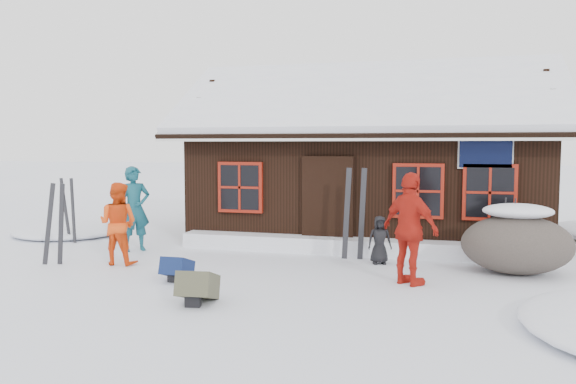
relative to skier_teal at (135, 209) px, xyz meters
name	(u,v)px	position (x,y,z in m)	size (l,w,h in m)	color
ground	(252,273)	(3.15, -1.38, -0.92)	(120.00, 120.00, 0.00)	white
mountain_hut	(370,173)	(4.66, 3.60, 0.66)	(8.90, 6.09, 4.42)	black
snow_drift	(354,246)	(4.65, 0.87, -0.75)	(7.60, 0.60, 0.35)	white
snow_mounds	(358,258)	(4.81, 0.49, -0.92)	(20.60, 13.20, 0.48)	white
skier_teal	(135,209)	(0.00, 0.00, 0.00)	(0.67, 0.44, 1.84)	#124B59
skier_orange_left	(118,223)	(0.41, -1.32, -0.13)	(0.77, 0.60, 1.59)	#F04810
skier_orange_right	(410,229)	(5.93, -1.51, 0.01)	(1.09, 0.45, 1.86)	red
skier_crouched	(380,240)	(5.28, 0.01, -0.45)	(0.46, 0.30, 0.94)	black
boulder	(517,242)	(7.73, -0.21, -0.35)	(1.92, 1.44, 1.13)	#554B44
ski_pair_left	(55,225)	(-0.74, -1.67, -0.16)	(0.54, 0.13, 1.63)	black
ski_pair_mid	(69,211)	(-2.08, 0.59, -0.18)	(0.49, 0.18, 1.57)	black
ski_pair_right	(354,215)	(4.74, 0.34, -0.02)	(0.50, 0.08, 1.89)	black
ski_poles	(507,236)	(7.58, -0.12, -0.26)	(0.25, 0.12, 1.40)	black
backpack_blue	(177,272)	(2.10, -2.24, -0.77)	(0.41, 0.55, 0.30)	#111F4C
backpack_olive	(198,292)	(3.02, -3.44, -0.74)	(0.49, 0.65, 0.35)	#474632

